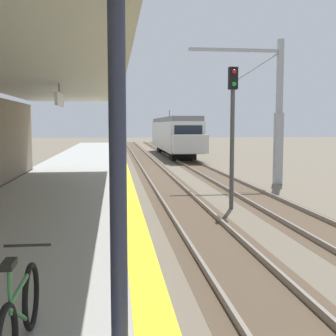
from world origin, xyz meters
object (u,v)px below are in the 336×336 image
object	(u,v)px
catenary_pylon_far_side	(273,116)
approaching_train	(174,134)
rail_signal_post	(232,123)
bicycle_beside_commuter	(20,315)

from	to	relation	value
catenary_pylon_far_side	approaching_train	bearing A→B (deg)	95.79
rail_signal_post	catenary_pylon_far_side	world-z (taller)	catenary_pylon_far_side
approaching_train	rail_signal_post	size ratio (longest dim) A/B	3.77
approaching_train	catenary_pylon_far_side	xyz separation A→B (m)	(2.23, -22.05, 1.43)
bicycle_beside_commuter	rail_signal_post	bearing A→B (deg)	65.81
bicycle_beside_commuter	catenary_pylon_far_side	world-z (taller)	catenary_pylon_far_side
catenary_pylon_far_side	bicycle_beside_commuter	bearing A→B (deg)	-116.90
approaching_train	bicycle_beside_commuter	bearing A→B (deg)	-99.78
rail_signal_post	catenary_pylon_far_side	size ratio (longest dim) A/B	0.69
approaching_train	bicycle_beside_commuter	size ratio (longest dim) A/B	10.77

